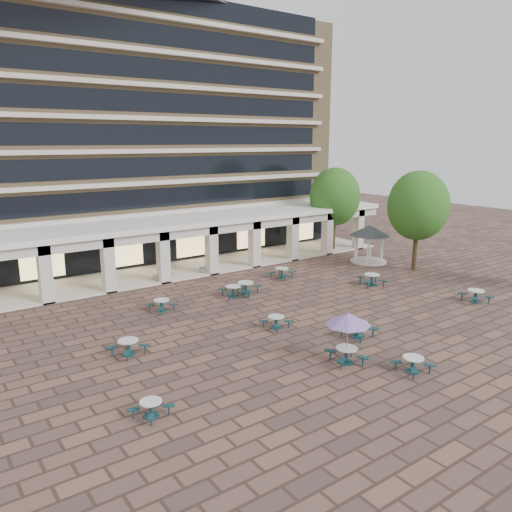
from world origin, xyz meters
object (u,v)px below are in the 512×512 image
object	(u,v)px
picnic_table_0	(151,407)
planter_left	(163,274)
planter_right	(209,267)
gazebo	(370,235)
picnic_table_2	(358,328)
picnic_table_1	(413,363)

from	to	relation	value
picnic_table_0	planter_left	bearing A→B (deg)	41.05
planter_right	gazebo	bearing A→B (deg)	-20.74
planter_right	planter_left	bearing A→B (deg)	180.00
picnic_table_0	picnic_table_2	size ratio (longest dim) A/B	0.86
picnic_table_1	gazebo	world-z (taller)	gazebo
gazebo	planter_left	bearing A→B (deg)	163.77
gazebo	planter_right	bearing A→B (deg)	159.26
picnic_table_1	planter_right	bearing A→B (deg)	90.26
picnic_table_1	planter_left	distance (m)	21.26
picnic_table_0	gazebo	distance (m)	29.19
picnic_table_2	planter_left	xyz separation A→B (m)	(-3.75, 16.60, 0.02)
planter_left	planter_right	size ratio (longest dim) A/B	1.00
picnic_table_1	gazebo	xyz separation A→B (m)	(14.77, 16.01, 2.04)
picnic_table_1	gazebo	distance (m)	21.88
gazebo	planter_right	world-z (taller)	gazebo
picnic_table_1	planter_left	bearing A→B (deg)	101.16
picnic_table_2	planter_left	world-z (taller)	planter_left
gazebo	planter_right	distance (m)	14.47
picnic_table_2	planter_right	bearing A→B (deg)	79.27
picnic_table_0	planter_left	size ratio (longest dim) A/B	1.20
planter_left	planter_right	world-z (taller)	planter_left
picnic_table_0	picnic_table_2	xyz separation A→B (m)	(12.60, 0.99, 0.11)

